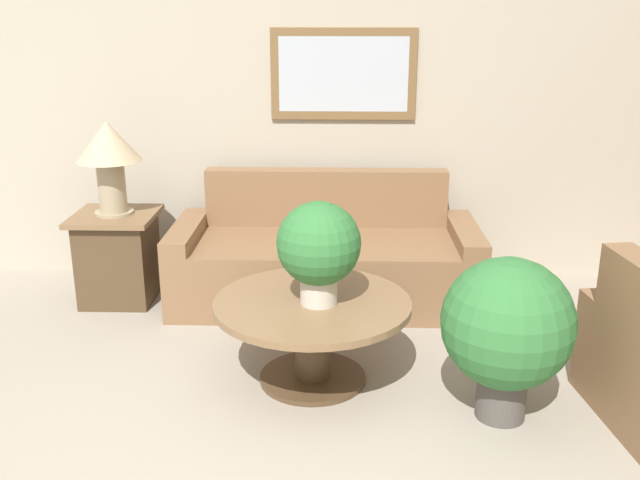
# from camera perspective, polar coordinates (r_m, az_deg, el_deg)

# --- Properties ---
(wall_back) EXTENTS (7.66, 0.09, 2.60)m
(wall_back) POSITION_cam_1_polar(r_m,az_deg,el_deg) (5.40, -1.75, 10.60)
(wall_back) COLOR #B2A893
(wall_back) RESTS_ON ground_plane
(couch_main) EXTENTS (2.14, 0.90, 0.88)m
(couch_main) POSITION_cam_1_polar(r_m,az_deg,el_deg) (5.08, 0.42, -1.66)
(couch_main) COLOR brown
(couch_main) RESTS_ON ground_plane
(coffee_table) EXTENTS (1.08, 1.08, 0.48)m
(coffee_table) POSITION_cam_1_polar(r_m,az_deg,el_deg) (3.95, -0.61, -6.66)
(coffee_table) COLOR #4C3823
(coffee_table) RESTS_ON ground_plane
(side_table) EXTENTS (0.57, 0.57, 0.64)m
(side_table) POSITION_cam_1_polar(r_m,az_deg,el_deg) (5.26, -15.83, -1.26)
(side_table) COLOR #4C3823
(side_table) RESTS_ON ground_plane
(table_lamp) EXTENTS (0.44, 0.44, 0.65)m
(table_lamp) POSITION_cam_1_polar(r_m,az_deg,el_deg) (5.07, -16.55, 6.82)
(table_lamp) COLOR tan
(table_lamp) RESTS_ON side_table
(potted_plant_on_table) EXTENTS (0.45, 0.45, 0.56)m
(potted_plant_on_table) POSITION_cam_1_polar(r_m,az_deg,el_deg) (3.75, -0.10, -0.54)
(potted_plant_on_table) COLOR beige
(potted_plant_on_table) RESTS_ON coffee_table
(potted_plant_floor) EXTENTS (0.66, 0.66, 0.85)m
(potted_plant_floor) POSITION_cam_1_polar(r_m,az_deg,el_deg) (3.66, 14.74, -6.75)
(potted_plant_floor) COLOR #4C4742
(potted_plant_floor) RESTS_ON ground_plane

